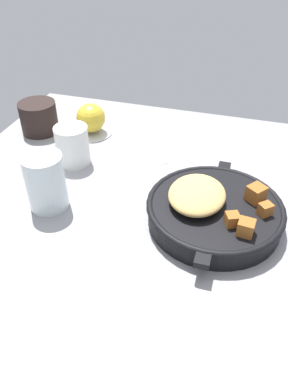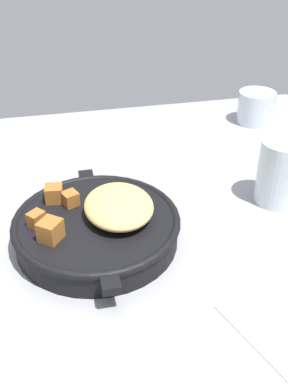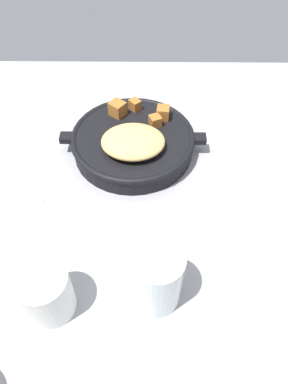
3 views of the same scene
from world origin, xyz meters
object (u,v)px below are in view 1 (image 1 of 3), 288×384
at_px(cast_iron_skillet, 213,210).
at_px(red_apple, 91,118).
at_px(water_glass_tall, 46,182).
at_px(butter_knife, 162,143).
at_px(coffee_mug_dark, 39,117).
at_px(white_creamer_pitcher, 72,145).

xyz_separation_m(cast_iron_skillet, red_apple, (0.25, 0.34, 0.01)).
bearing_deg(cast_iron_skillet, water_glass_tall, 97.88).
xyz_separation_m(red_apple, water_glass_tall, (-0.29, -0.03, 0.01)).
xyz_separation_m(butter_knife, coffee_mug_dark, (-0.03, 0.31, 0.04)).
bearing_deg(cast_iron_skillet, coffee_mug_dark, 65.10).
height_order(butter_knife, white_creamer_pitcher, white_creamer_pitcher).
relative_size(butter_knife, coffee_mug_dark, 1.96).
xyz_separation_m(coffee_mug_dark, water_glass_tall, (-0.26, -0.16, 0.02)).
bearing_deg(butter_knife, red_apple, 71.32).
height_order(red_apple, coffee_mug_dark, same).
bearing_deg(water_glass_tall, red_apple, 6.69).
distance_m(cast_iron_skillet, butter_knife, 0.29).
xyz_separation_m(red_apple, white_creamer_pitcher, (-0.14, -0.01, 0.00)).
distance_m(coffee_mug_dark, white_creamer_pitcher, 0.18).
bearing_deg(red_apple, butter_knife, -90.29).
bearing_deg(white_creamer_pitcher, coffee_mug_dark, 53.18).
relative_size(red_apple, butter_knife, 0.40).
height_order(cast_iron_skillet, butter_knife, cast_iron_skillet).
height_order(white_creamer_pitcher, water_glass_tall, water_glass_tall).
distance_m(white_creamer_pitcher, water_glass_tall, 0.15).
xyz_separation_m(white_creamer_pitcher, water_glass_tall, (-0.15, -0.02, 0.01)).
relative_size(coffee_mug_dark, water_glass_tall, 0.83).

